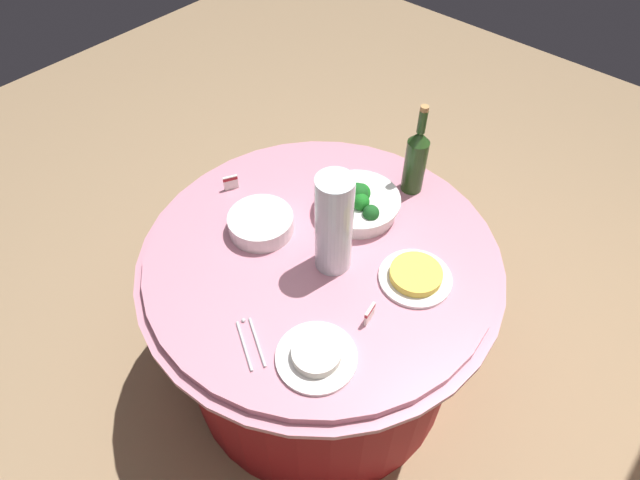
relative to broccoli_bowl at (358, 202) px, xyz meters
The scene contains 11 objects.
ground_plane 0.81m from the broccoli_bowl, ahead, with size 6.00×6.00×0.00m, color #9E7F5B.
buffet_table 0.46m from the broccoli_bowl, ahead, with size 1.16×1.16×0.74m.
broccoli_bowl is the anchor object (origin of this frame).
plate_stack 0.33m from the broccoli_bowl, 34.10° to the right, with size 0.21×0.21×0.06m.
wine_bottle 0.24m from the broccoli_bowl, 162.85° to the left, with size 0.07×0.07×0.34m.
decorative_fruit_vase 0.26m from the broccoli_bowl, 19.93° to the left, with size 0.11×0.11×0.34m.
serving_tongs 0.59m from the broccoli_bowl, ahead, with size 0.12×0.16×0.01m.
food_plate_rice 0.57m from the broccoli_bowl, 27.64° to the left, with size 0.22×0.22×0.04m.
food_plate_fried_egg 0.33m from the broccoli_bowl, 70.68° to the left, with size 0.22×0.22×0.04m.
label_placard_front 0.45m from the broccoli_bowl, 63.26° to the right, with size 0.05×0.03×0.05m.
label_placard_mid 0.43m from the broccoli_bowl, 43.13° to the left, with size 0.05×0.02×0.05m.
Camera 1 is at (0.82, 0.72, 2.02)m, focal length 30.08 mm.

